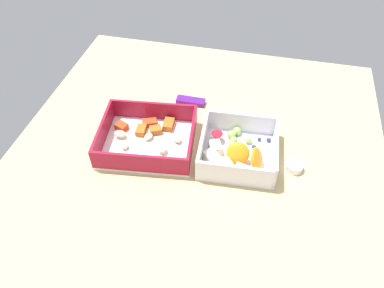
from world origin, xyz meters
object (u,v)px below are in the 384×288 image
pasta_container (148,138)px  candy_bar (191,101)px  paper_cup_liner (294,167)px  fruit_bowl (237,151)px

pasta_container → candy_bar: (6.02, 15.70, -0.95)cm
candy_bar → paper_cup_liner: bearing=-32.2°
fruit_bowl → candy_bar: (-13.52, 15.58, -1.32)cm
fruit_bowl → paper_cup_liner: fruit_bowl is taller
pasta_container → fruit_bowl: fruit_bowl is taller
pasta_container → fruit_bowl: bearing=-6.5°
candy_bar → paper_cup_liner: paper_cup_liner is taller
pasta_container → paper_cup_liner: pasta_container is taller
pasta_container → fruit_bowl: (19.54, 0.11, 0.37)cm
pasta_container → paper_cup_liner: 31.61cm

